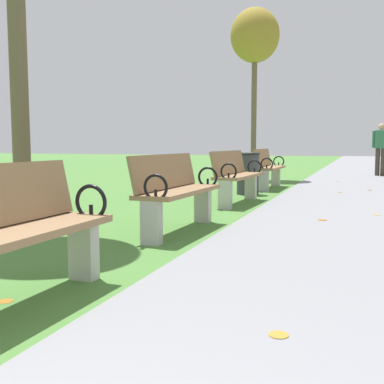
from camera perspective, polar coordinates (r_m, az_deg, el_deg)
The scene contains 9 objects.
paved_walkway at distance 17.40m, azimuth 19.74°, elevation 2.24°, with size 2.86×44.00×0.02m, color gray.
park_bench_2 at distance 3.06m, azimuth -21.77°, elevation -4.66°, with size 0.50×1.61×0.90m.
park_bench_3 at distance 5.42m, azimuth -1.95°, elevation 0.21°, with size 0.52×1.61×0.90m.
park_bench_4 at distance 8.01m, azimuth 5.40°, elevation 2.04°, with size 0.54×1.62×0.90m.
park_bench_5 at distance 10.79m, azimuth 9.24°, elevation 2.99°, with size 0.48×1.60×0.90m.
tree_3 at distance 13.99m, azimuth 7.65°, elevation 18.10°, with size 1.38×1.38×4.81m.
pedestrian_walking at distance 15.76m, azimuth 21.98°, elevation 5.15°, with size 0.52×0.28×1.62m.
trash_bin at distance 9.50m, azimuth 6.81°, elevation 2.26°, with size 0.48×0.48×0.84m.
scattered_leaves at distance 6.26m, azimuth 7.88°, elevation -3.42°, with size 5.13×15.56×0.02m.
Camera 1 is at (1.52, 0.63, 1.03)m, focal length 43.86 mm.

